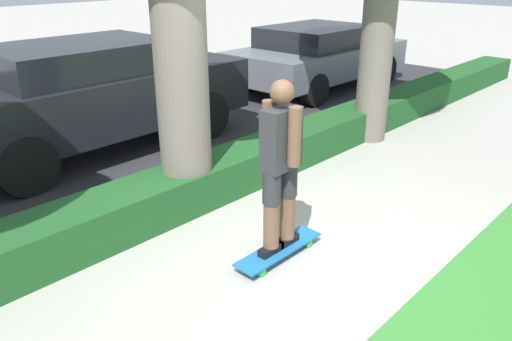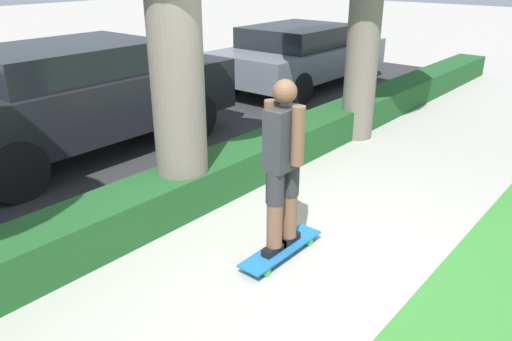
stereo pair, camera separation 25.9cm
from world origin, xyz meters
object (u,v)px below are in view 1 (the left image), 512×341
Objects in this scene: skater_person at (281,164)px; parked_car_rear at (318,55)px; parked_car_middle at (91,93)px; skateboard at (279,250)px.

parked_car_rear is (5.60, 3.80, -0.23)m from skater_person.
parked_car_middle is 5.23m from parked_car_rear.
skater_person is at bearing -146.57° from parked_car_rear.
skater_person reaches higher than skateboard.
skateboard is at bearing 123.69° from skater_person.
parked_car_rear is at bearing 34.13° from skateboard.
skater_person is 3.82m from parked_car_middle.
parked_car_middle is at bearing 84.31° from skateboard.
parked_car_middle is (0.38, 3.80, 0.74)m from skateboard.
parked_car_middle reaches higher than parked_car_rear.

